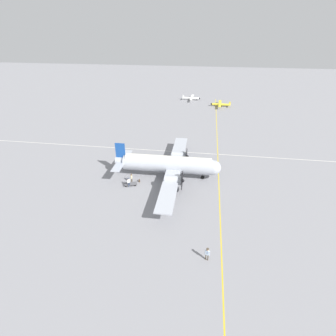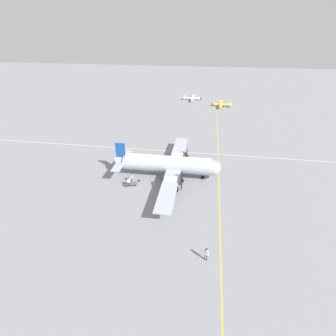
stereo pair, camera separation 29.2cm
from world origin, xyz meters
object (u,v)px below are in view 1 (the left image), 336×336
object	(u,v)px
passenger_boarding	(131,177)
light_aircraft_distant	(220,104)
ramp_agent	(129,181)
suitcase_near_door	(139,181)
crew_foreground	(207,253)
light_aircraft_taxiing	(192,98)
airliner_main	(171,164)
baggage_cart	(130,184)

from	to	relation	value
passenger_boarding	light_aircraft_distant	xyz separation A→B (m)	(52.93, -16.76, -0.33)
ramp_agent	suitcase_near_door	xyz separation A→B (m)	(1.74, -1.41, -0.81)
passenger_boarding	crew_foreground	bearing A→B (deg)	-131.36
light_aircraft_distant	light_aircraft_taxiing	size ratio (longest dim) A/B	1.02
light_aircraft_distant	light_aircraft_taxiing	bearing A→B (deg)	-33.12
airliner_main	light_aircraft_taxiing	xyz separation A→B (m)	(57.28, 0.17, -1.87)
airliner_main	baggage_cart	distance (m)	7.97
passenger_boarding	baggage_cart	world-z (taller)	passenger_boarding
light_aircraft_distant	baggage_cart	bearing A→B (deg)	75.01
airliner_main	baggage_cart	xyz separation A→B (m)	(-3.93, 6.52, -2.36)
ramp_agent	airliner_main	bearing A→B (deg)	-9.73
passenger_boarding	suitcase_near_door	xyz separation A→B (m)	(0.43, -1.26, -0.87)
passenger_boarding	suitcase_near_door	distance (m)	1.59
passenger_boarding	baggage_cart	bearing A→B (deg)	-171.98
airliner_main	light_aircraft_distant	distance (m)	50.95
baggage_cart	ramp_agent	bearing A→B (deg)	-127.13
airliner_main	passenger_boarding	world-z (taller)	airliner_main
light_aircraft_distant	passenger_boarding	bearing A→B (deg)	74.74
crew_foreground	suitcase_near_door	xyz separation A→B (m)	(16.10, 12.29, -0.90)
baggage_cart	light_aircraft_taxiing	distance (m)	61.54
airliner_main	ramp_agent	distance (m)	8.12
ramp_agent	light_aircraft_distant	size ratio (longest dim) A/B	0.18
light_aircraft_taxiing	airliner_main	bearing A→B (deg)	-88.93
ramp_agent	light_aircraft_distant	xyz separation A→B (m)	(54.23, -16.90, -0.28)
airliner_main	ramp_agent	world-z (taller)	airliner_main
suitcase_near_door	light_aircraft_taxiing	xyz separation A→B (m)	(59.89, -5.09, 0.53)
airliner_main	passenger_boarding	distance (m)	7.36
light_aircraft_distant	suitcase_near_door	bearing A→B (deg)	75.86
passenger_boarding	baggage_cart	xyz separation A→B (m)	(-0.88, -0.00, -0.83)
passenger_boarding	ramp_agent	xyz separation A→B (m)	(-1.30, 0.15, -0.05)
airliner_main	light_aircraft_distant	bearing A→B (deg)	77.88
light_aircraft_distant	ramp_agent	bearing A→B (deg)	74.99
crew_foreground	light_aircraft_taxiing	world-z (taller)	crew_foreground
suitcase_near_door	light_aircraft_distant	bearing A→B (deg)	-16.44
baggage_cart	light_aircraft_taxiing	size ratio (longest dim) A/B	0.27
crew_foreground	passenger_boarding	bearing A→B (deg)	-35.12
passenger_boarding	suitcase_near_door	size ratio (longest dim) A/B	3.39
airliner_main	baggage_cart	bearing A→B (deg)	-149.41
crew_foreground	baggage_cart	distance (m)	20.07
suitcase_near_door	ramp_agent	bearing A→B (deg)	140.94
crew_foreground	light_aircraft_distant	bearing A→B (deg)	-78.65
light_aircraft_distant	airliner_main	bearing A→B (deg)	80.71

